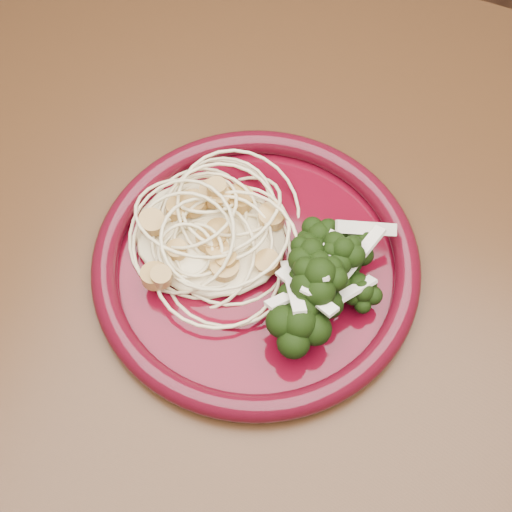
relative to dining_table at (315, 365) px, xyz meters
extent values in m
plane|color=#53301C|center=(0.00, 0.00, -0.65)|extent=(3.50, 3.50, 0.00)
cube|color=#472814|center=(0.00, 0.00, 0.08)|extent=(1.20, 0.80, 0.04)
cylinder|color=#472814|center=(-0.55, 0.35, -0.30)|extent=(0.06, 0.06, 0.71)
cylinder|color=#4A0511|center=(-0.07, 0.02, 0.10)|extent=(0.29, 0.29, 0.01)
torus|color=#4A0B16|center=(-0.07, 0.02, 0.11)|extent=(0.30, 0.30, 0.02)
ellipsoid|color=beige|center=(-0.11, 0.03, 0.12)|extent=(0.14, 0.13, 0.03)
ellipsoid|color=black|center=(-0.01, 0.01, 0.13)|extent=(0.10, 0.15, 0.05)
camera|label=1|loc=(0.04, -0.23, 0.60)|focal=50.00mm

